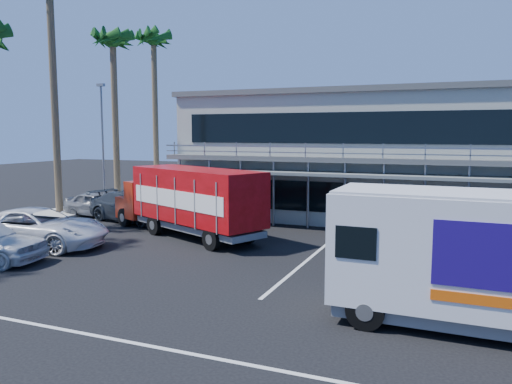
% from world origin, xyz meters
% --- Properties ---
extents(ground, '(120.00, 120.00, 0.00)m').
position_xyz_m(ground, '(0.00, 0.00, 0.00)').
color(ground, black).
rests_on(ground, ground).
extents(building, '(22.40, 12.00, 7.30)m').
position_xyz_m(building, '(3.00, 14.94, 3.66)').
color(building, '#9EA395').
rests_on(building, ground).
extents(curb_strip, '(3.00, 32.00, 0.16)m').
position_xyz_m(curb_strip, '(-15.00, 6.00, 0.08)').
color(curb_strip, '#A5A399').
rests_on(curb_strip, ground).
extents(palm_e, '(2.80, 2.80, 12.25)m').
position_xyz_m(palm_e, '(-14.70, 13.00, 10.57)').
color(palm_e, brown).
rests_on(palm_e, ground).
extents(palm_f, '(2.80, 2.80, 13.25)m').
position_xyz_m(palm_f, '(-15.10, 18.50, 11.47)').
color(palm_f, brown).
rests_on(palm_f, ground).
extents(light_pole_far, '(0.50, 0.25, 8.09)m').
position_xyz_m(light_pole_far, '(-14.20, 11.00, 4.50)').
color(light_pole_far, gray).
rests_on(light_pole_far, ground).
extents(red_truck, '(9.79, 6.11, 3.28)m').
position_xyz_m(red_truck, '(-4.61, 5.28, 1.80)').
color(red_truck, maroon).
rests_on(red_truck, ground).
extents(white_van, '(7.20, 2.57, 3.50)m').
position_xyz_m(white_van, '(7.87, -2.06, 1.85)').
color(white_van, white).
rests_on(white_van, ground).
extents(parked_car_c, '(6.45, 3.74, 1.69)m').
position_xyz_m(parked_car_c, '(-9.50, 0.80, 0.84)').
color(parked_car_c, white).
rests_on(parked_car_c, ground).
extents(parked_car_d, '(6.15, 3.62, 1.67)m').
position_xyz_m(parked_car_d, '(-9.50, 7.60, 0.84)').
color(parked_car_d, '#2A3139').
rests_on(parked_car_d, ground).
extents(parked_car_e, '(4.44, 2.21, 1.45)m').
position_xyz_m(parked_car_e, '(-12.50, 8.19, 0.73)').
color(parked_car_e, slate).
rests_on(parked_car_e, ground).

